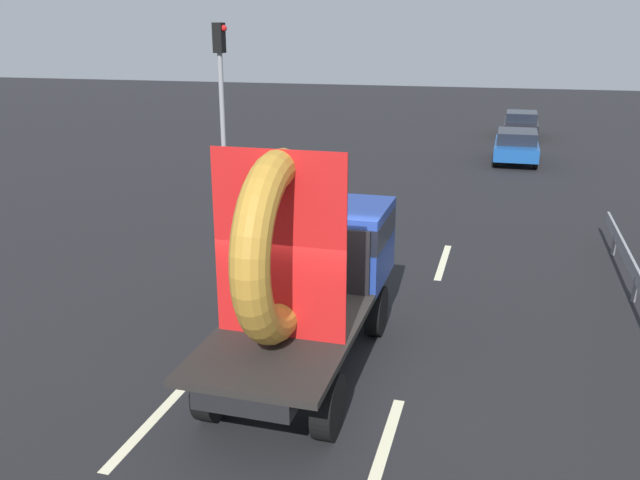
# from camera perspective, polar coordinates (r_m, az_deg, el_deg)

# --- Properties ---
(ground_plane) EXTENTS (120.00, 120.00, 0.00)m
(ground_plane) POSITION_cam_1_polar(r_m,az_deg,el_deg) (10.76, -0.34, -11.79)
(ground_plane) COLOR black
(flatbed_truck) EXTENTS (2.02, 5.27, 3.81)m
(flatbed_truck) POSITION_cam_1_polar(r_m,az_deg,el_deg) (10.63, -0.77, -1.91)
(flatbed_truck) COLOR black
(flatbed_truck) RESTS_ON ground_plane
(distant_sedan) EXTENTS (1.75, 4.09, 1.34)m
(distant_sedan) POSITION_cam_1_polar(r_m,az_deg,el_deg) (29.29, 16.60, 7.86)
(distant_sedan) COLOR black
(distant_sedan) RESTS_ON ground_plane
(traffic_light) EXTENTS (0.42, 0.36, 5.55)m
(traffic_light) POSITION_cam_1_polar(r_m,az_deg,el_deg) (21.60, -8.52, 13.00)
(traffic_light) COLOR gray
(traffic_light) RESTS_ON ground_plane
(lane_dash_left_near) EXTENTS (0.16, 2.47, 0.01)m
(lane_dash_left_near) POSITION_cam_1_polar(r_m,az_deg,el_deg) (10.00, -14.25, -14.84)
(lane_dash_left_near) COLOR beige
(lane_dash_left_near) RESTS_ON ground_plane
(lane_dash_left_far) EXTENTS (0.16, 2.15, 0.01)m
(lane_dash_left_far) POSITION_cam_1_polar(r_m,az_deg,el_deg) (16.72, -0.68, -0.84)
(lane_dash_left_far) COLOR beige
(lane_dash_left_far) RESTS_ON ground_plane
(lane_dash_right_near) EXTENTS (0.16, 2.59, 0.01)m
(lane_dash_right_near) POSITION_cam_1_polar(r_m,az_deg,el_deg) (9.16, 5.49, -17.66)
(lane_dash_right_near) COLOR beige
(lane_dash_right_near) RESTS_ON ground_plane
(lane_dash_right_far) EXTENTS (0.16, 2.59, 0.01)m
(lane_dash_right_far) POSITION_cam_1_polar(r_m,az_deg,el_deg) (16.12, 10.59, -1.85)
(lane_dash_right_far) COLOR beige
(lane_dash_right_far) RESTS_ON ground_plane
(oncoming_car) EXTENTS (1.70, 3.96, 1.29)m
(oncoming_car) POSITION_cam_1_polar(r_m,az_deg,el_deg) (36.67, 16.96, 9.60)
(oncoming_car) COLOR black
(oncoming_car) RESTS_ON ground_plane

